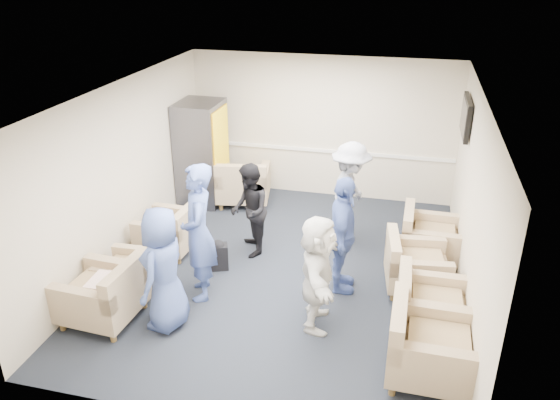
% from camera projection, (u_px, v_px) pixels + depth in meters
% --- Properties ---
extents(floor, '(6.00, 6.00, 0.00)m').
position_uv_depth(floor, '(285.00, 271.00, 8.19)').
color(floor, black).
rests_on(floor, ground).
extents(ceiling, '(6.00, 6.00, 0.00)m').
position_uv_depth(ceiling, '(286.00, 93.00, 7.07)').
color(ceiling, white).
rests_on(ceiling, back_wall).
extents(back_wall, '(5.00, 0.02, 2.70)m').
position_uv_depth(back_wall, '(322.00, 128.00, 10.29)').
color(back_wall, beige).
rests_on(back_wall, floor).
extents(front_wall, '(5.00, 0.02, 2.70)m').
position_uv_depth(front_wall, '(210.00, 314.00, 4.98)').
color(front_wall, beige).
rests_on(front_wall, floor).
extents(left_wall, '(0.02, 6.00, 2.70)m').
position_uv_depth(left_wall, '(123.00, 173.00, 8.17)').
color(left_wall, beige).
rests_on(left_wall, floor).
extents(right_wall, '(0.02, 6.00, 2.70)m').
position_uv_depth(right_wall, '(472.00, 206.00, 7.09)').
color(right_wall, beige).
rests_on(right_wall, floor).
extents(chair_rail, '(4.98, 0.04, 0.06)m').
position_uv_depth(chair_rail, '(321.00, 150.00, 10.45)').
color(chair_rail, white).
rests_on(chair_rail, back_wall).
extents(tv, '(0.10, 1.00, 0.58)m').
position_uv_depth(tv, '(466.00, 117.00, 8.41)').
color(tv, black).
rests_on(tv, right_wall).
extents(armchair_left_near, '(0.96, 0.96, 0.72)m').
position_uv_depth(armchair_left_near, '(106.00, 296.00, 6.97)').
color(armchair_left_near, '#9F8766').
rests_on(armchair_left_near, floor).
extents(armchair_left_mid, '(0.78, 0.78, 0.60)m').
position_uv_depth(armchair_left_mid, '(133.00, 274.00, 7.54)').
color(armchair_left_mid, '#9F8766').
rests_on(armchair_left_mid, floor).
extents(armchair_left_far, '(0.88, 0.88, 0.66)m').
position_uv_depth(armchair_left_far, '(171.00, 232.00, 8.63)').
color(armchair_left_far, '#9F8766').
rests_on(armchair_left_far, floor).
extents(armchair_right_near, '(0.96, 0.96, 0.76)m').
position_uv_depth(armchair_right_near, '(426.00, 348.00, 6.02)').
color(armchair_right_near, '#9F8766').
rests_on(armchair_right_near, floor).
extents(armchair_right_midnear, '(0.87, 0.87, 0.69)m').
position_uv_depth(armchair_right_midnear, '(427.00, 308.00, 6.76)').
color(armchair_right_midnear, '#9F8766').
rests_on(armchair_right_midnear, floor).
extents(armchair_right_midfar, '(0.95, 0.95, 0.68)m').
position_uv_depth(armchair_right_midfar, '(413.00, 267.00, 7.66)').
color(armchair_right_midfar, '#9F8766').
rests_on(armchair_right_midfar, floor).
extents(armchair_right_far, '(0.88, 0.88, 0.69)m').
position_uv_depth(armchair_right_far, '(426.00, 239.00, 8.40)').
color(armchair_right_far, '#9F8766').
rests_on(armchair_right_far, floor).
extents(armchair_corner, '(1.10, 1.10, 0.76)m').
position_uv_depth(armchair_corner, '(243.00, 185.00, 10.25)').
color(armchair_corner, '#9F8766').
rests_on(armchair_corner, floor).
extents(vending_machine, '(0.78, 0.91, 1.93)m').
position_uv_depth(vending_machine, '(202.00, 153.00, 10.14)').
color(vending_machine, '#53535B').
rests_on(vending_machine, floor).
extents(backpack, '(0.33, 0.29, 0.48)m').
position_uv_depth(backpack, '(219.00, 254.00, 8.16)').
color(backpack, black).
rests_on(backpack, floor).
extents(pillow, '(0.34, 0.44, 0.12)m').
position_uv_depth(pillow, '(103.00, 283.00, 6.90)').
color(pillow, white).
rests_on(pillow, armchair_left_near).
extents(person_front_left, '(0.58, 0.84, 1.63)m').
position_uv_depth(person_front_left, '(164.00, 269.00, 6.69)').
color(person_front_left, '#435AA1').
rests_on(person_front_left, floor).
extents(person_mid_left, '(0.68, 0.82, 1.93)m').
position_uv_depth(person_mid_left, '(199.00, 233.00, 7.25)').
color(person_mid_left, '#435AA1').
rests_on(person_mid_left, floor).
extents(person_back_left, '(0.79, 0.88, 1.48)m').
position_uv_depth(person_back_left, '(250.00, 210.00, 8.40)').
color(person_back_left, black).
rests_on(person_back_left, floor).
extents(person_back_right, '(0.78, 1.19, 1.72)m').
position_uv_depth(person_back_right, '(350.00, 195.00, 8.63)').
color(person_back_right, beige).
rests_on(person_back_right, floor).
extents(person_mid_right, '(0.53, 1.04, 1.70)m').
position_uv_depth(person_mid_right, '(342.00, 236.00, 7.42)').
color(person_mid_right, '#435AA1').
rests_on(person_mid_right, floor).
extents(person_front_right, '(0.60, 1.45, 1.52)m').
position_uv_depth(person_front_right, '(318.00, 273.00, 6.72)').
color(person_front_right, silver).
rests_on(person_front_right, floor).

